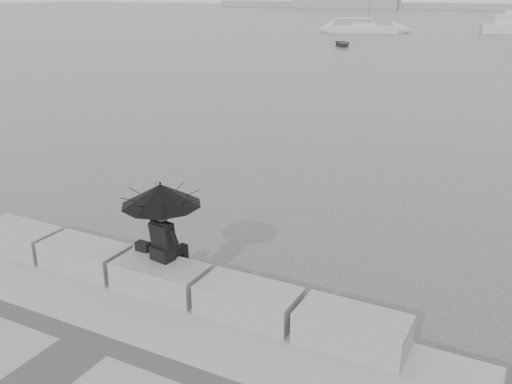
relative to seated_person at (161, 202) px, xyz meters
The scene contains 11 objects.
ground 2.05m from the seated_person, 77.77° to the left, with size 360.00×360.00×0.00m, color #404345.
stone_block_far_left 3.59m from the seated_person, behind, with size 1.60×0.80×0.50m, color slate.
stone_block_left 2.10m from the seated_person, behind, with size 1.60×0.80×0.50m, color slate.
stone_block_centre 1.31m from the seated_person, 75.78° to the right, with size 1.60×0.80×0.50m, color slate.
stone_block_right 2.19m from the seated_person, ahead, with size 1.60×0.80×0.50m, color slate.
stone_block_far_right 3.69m from the seated_person, ahead, with size 1.60×0.80×0.50m, color slate.
seated_person is the anchor object (origin of this frame).
bag 1.09m from the seated_person, behind, with size 0.26×0.15×0.17m, color black.
distant_landmass 154.97m from the seated_person, 92.99° to the left, with size 180.00×8.00×2.80m.
sailboat_left 68.05m from the seated_person, 104.66° to the left, with size 8.90×4.85×12.90m.
dinghy 49.51m from the seated_person, 105.98° to the left, with size 3.08×1.30×0.52m, color slate.
Camera 1 is at (5.44, -7.33, 5.39)m, focal length 40.00 mm.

